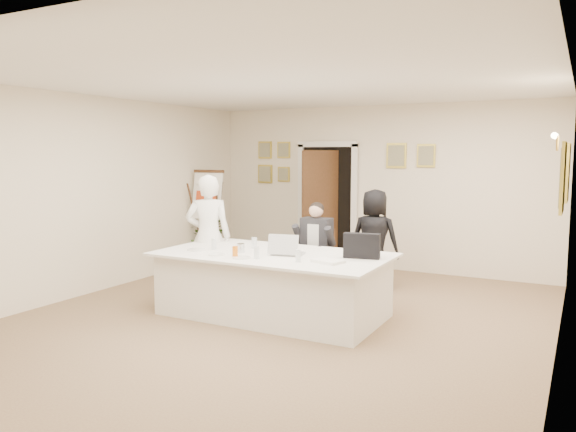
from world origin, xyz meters
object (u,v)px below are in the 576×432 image
Objects in this scene: laptop at (288,243)px; standing_woman at (374,240)px; standing_man at (208,236)px; paper_stack at (328,261)px; potted_palm at (210,234)px; oj_glass at (235,252)px; conference_table at (273,284)px; seated_man at (315,249)px; flip_chart at (210,223)px; laptop_bag at (362,246)px; steel_jug at (241,248)px.

standing_woman is at bearing 64.18° from laptop.
standing_man reaches higher than paper_stack.
oj_glass is at bearing -49.48° from potted_palm.
standing_man is at bearing 140.31° from oj_glass.
conference_table is 3.55m from potted_palm.
standing_woman is 4.50× the size of paper_stack.
standing_man reaches higher than seated_man.
flip_chart is 1.57× the size of potted_palm.
conference_table is at bearing 68.49° from standing_woman.
laptop_bag is at bearing 60.13° from paper_stack.
potted_palm is (-3.30, 0.50, -0.21)m from standing_woman.
laptop_bag is (0.87, 0.17, 0.01)m from laptop.
laptop is at bearing 74.08° from standing_woman.
seated_man reaches higher than potted_palm.
potted_palm is (-1.43, 2.00, -0.32)m from standing_man.
steel_jug is at bearing -159.04° from conference_table.
conference_table is 0.56m from laptop.
seated_man is 3.49× the size of laptop.
seated_man is 1.13m from laptop.
steel_jug is (-0.58, -0.16, -0.08)m from laptop.
standing_woman is at bearing 93.48° from laptop_bag.
standing_man is at bearing -54.92° from flip_chart.
standing_man reaches higher than potted_palm.
laptop_bag is 1.28× the size of paper_stack.
potted_palm is 4.35m from paper_stack.
seated_man is 1.60m from oj_glass.
laptop reaches higher than oj_glass.
standing_man is at bearing 164.99° from laptop_bag.
seated_man is 1.56m from paper_stack.
standing_woman is (0.60, 0.74, 0.07)m from seated_man.
flip_chart is 15.13× the size of steel_jug.
seated_man is (0.05, 1.11, 0.27)m from conference_table.
paper_stack is at bearing -35.44° from flip_chart.
standing_man is (-1.22, 0.35, 0.46)m from conference_table.
standing_man is 1.26m from oj_glass.
flip_chart is at bearing -86.68° from standing_man.
laptop_bag is (1.03, -0.92, 0.26)m from seated_man.
seated_man is 1.26× the size of potted_palm.
standing_man is 5.20× the size of paper_stack.
standing_man reaches higher than laptop.
flip_chart is 3.98× the size of laptop_bag.
flip_chart reaches higher than laptop.
seated_man reaches higher than laptop_bag.
standing_woman reaches higher than seated_man.
standing_woman is 13.41× the size of steel_jug.
flip_chart is at bearing 132.71° from steel_jug.
laptop is at bearing 158.70° from paper_stack.
conference_table is 21.62× the size of oj_glass.
paper_stack is (0.79, -1.34, 0.13)m from seated_man.
conference_table is 0.59m from steel_jug.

